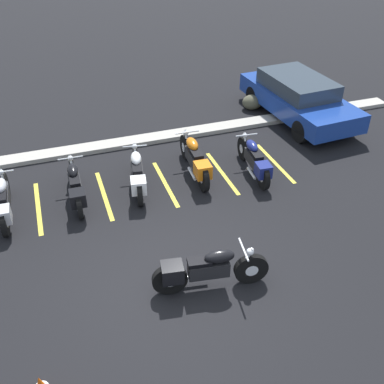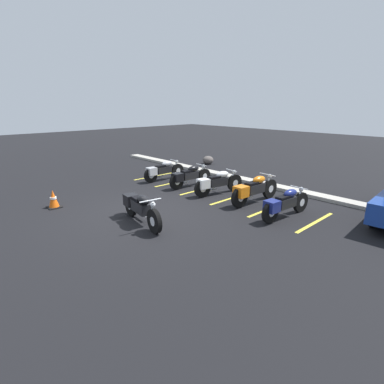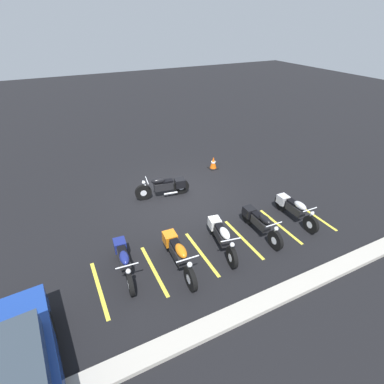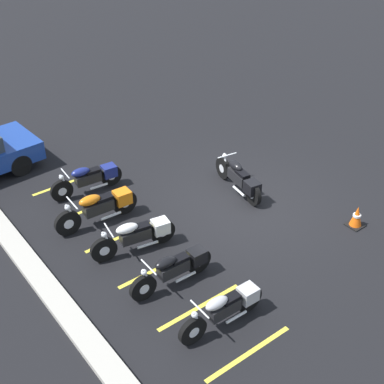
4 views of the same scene
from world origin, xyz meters
name	(u,v)px [view 3 (image 3 of 4)]	position (x,y,z in m)	size (l,w,h in m)	color
ground	(179,196)	(0.00, 0.00, 0.00)	(60.00, 60.00, 0.00)	black
motorcycle_black_featured	(165,186)	(0.49, -0.23, 0.45)	(2.12, 0.70, 0.84)	black
parked_bike_0	(294,209)	(-2.90, 3.16, 0.43)	(0.57, 2.05, 0.80)	black
parked_bike_1	(259,222)	(-1.35, 3.26, 0.43)	(0.58, 2.07, 0.81)	black
parked_bike_2	(221,235)	(0.10, 3.30, 0.44)	(0.71, 2.09, 0.83)	black
parked_bike_3	(178,253)	(1.60, 3.43, 0.47)	(0.63, 2.24, 0.88)	black
parked_bike_4	(124,259)	(3.01, 2.97, 0.43)	(0.58, 2.06, 0.81)	black
concrete_curb	(272,298)	(0.00, 5.60, 0.06)	(18.00, 0.50, 0.12)	#A8A399
traffic_cone	(213,163)	(-2.42, -1.54, 0.27)	(0.40, 0.40, 0.57)	black
stall_line_0	(313,215)	(-3.76, 3.31, 0.00)	(0.10, 2.10, 0.00)	gold
stall_line_1	(280,226)	(-2.24, 3.31, 0.00)	(0.10, 2.10, 0.00)	gold
stall_line_2	(243,239)	(-0.73, 3.31, 0.00)	(0.10, 2.10, 0.00)	gold
stall_line_3	(201,253)	(0.78, 3.31, 0.00)	(0.10, 2.10, 0.00)	gold
stall_line_4	(154,270)	(2.29, 3.31, 0.00)	(0.10, 2.10, 0.00)	gold
stall_line_5	(99,289)	(3.81, 3.31, 0.00)	(0.10, 2.10, 0.00)	gold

